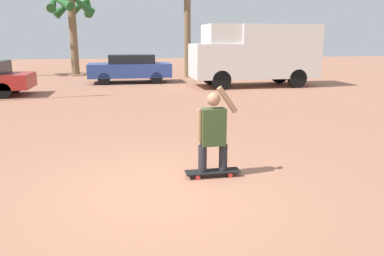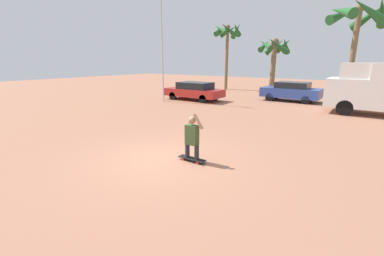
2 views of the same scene
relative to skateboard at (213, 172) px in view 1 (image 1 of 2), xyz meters
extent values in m
plane|color=#A36B51|center=(-0.88, -0.41, -0.08)|extent=(80.00, 80.00, 0.00)
cube|color=black|center=(0.00, 0.00, 0.01)|extent=(0.91, 0.25, 0.02)
cylinder|color=red|center=(-0.27, -0.10, -0.04)|extent=(0.08, 0.03, 0.08)
cylinder|color=red|center=(-0.27, 0.10, -0.04)|extent=(0.08, 0.03, 0.08)
cylinder|color=red|center=(0.27, -0.10, -0.04)|extent=(0.08, 0.03, 0.08)
cylinder|color=red|center=(0.27, 0.10, -0.04)|extent=(0.08, 0.03, 0.08)
cylinder|color=#28282D|center=(-0.17, 0.00, 0.24)|extent=(0.14, 0.14, 0.44)
cylinder|color=#28282D|center=(0.17, 0.00, 0.24)|extent=(0.14, 0.14, 0.44)
cube|color=#384C28|center=(0.00, 0.00, 0.76)|extent=(0.39, 0.22, 0.60)
sphere|color=#A37556|center=(0.00, 0.00, 1.21)|extent=(0.22, 0.22, 0.22)
cylinder|color=#A37556|center=(-0.22, 0.00, 0.79)|extent=(0.09, 0.09, 0.53)
cylinder|color=#A37556|center=(0.22, 0.00, 1.20)|extent=(0.35, 0.09, 0.45)
cylinder|color=black|center=(3.00, 10.53, 0.35)|extent=(0.86, 0.28, 0.86)
cylinder|color=black|center=(3.00, 12.52, 0.35)|extent=(0.86, 0.28, 0.86)
cylinder|color=black|center=(6.65, 10.53, 0.35)|extent=(0.86, 0.28, 0.86)
cylinder|color=black|center=(6.65, 12.52, 0.35)|extent=(0.86, 0.28, 0.86)
cube|color=white|center=(2.91, 11.52, 1.14)|extent=(2.06, 2.27, 1.57)
cube|color=black|center=(2.50, 11.52, 1.45)|extent=(0.04, 1.93, 0.78)
cube|color=white|center=(5.85, 11.52, 1.57)|extent=(3.82, 2.27, 2.44)
cube|color=white|center=(3.22, 11.52, 2.36)|extent=(1.44, 2.09, 0.87)
cylinder|color=black|center=(-2.22, 13.31, 0.23)|extent=(0.61, 0.22, 0.61)
cylinder|color=black|center=(-2.22, 15.00, 0.23)|extent=(0.61, 0.22, 0.61)
cylinder|color=black|center=(0.37, 13.31, 0.23)|extent=(0.61, 0.22, 0.61)
cylinder|color=black|center=(0.37, 15.00, 0.23)|extent=(0.61, 0.22, 0.61)
cube|color=#2D4793|center=(-0.93, 14.16, 0.57)|extent=(4.18, 1.92, 0.69)
cube|color=black|center=(-0.82, 14.16, 1.14)|extent=(2.30, 1.69, 0.45)
cylinder|color=black|center=(-5.80, 9.54, 0.23)|extent=(0.61, 0.22, 0.61)
cylinder|color=black|center=(-5.80, 11.24, 0.23)|extent=(0.61, 0.22, 0.61)
cylinder|color=brown|center=(2.55, 16.56, 3.18)|extent=(0.39, 0.39, 6.52)
cylinder|color=brown|center=(-4.22, 19.57, 2.28)|extent=(0.48, 0.48, 4.71)
cone|color=#235B28|center=(-3.20, 19.64, 4.28)|extent=(0.71, 2.03, 1.63)
cone|color=#235B28|center=(-3.62, 20.39, 4.34)|extent=(2.00, 1.66, 1.46)
cone|color=#235B28|center=(-4.56, 20.52, 4.24)|extent=(2.01, 1.19, 1.72)
cone|color=#235B28|center=(-5.23, 19.62, 4.36)|extent=(0.67, 2.10, 1.41)
cone|color=#235B28|center=(-4.84, 18.77, 4.39)|extent=(1.99, 1.74, 1.31)
cone|color=#235B28|center=(-3.66, 18.71, 4.28)|extent=(1.98, 1.56, 1.63)
camera|label=1|loc=(-1.43, -5.66, 2.13)|focal=35.00mm
camera|label=2|loc=(4.26, -5.97, 2.90)|focal=24.00mm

